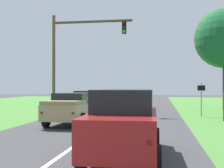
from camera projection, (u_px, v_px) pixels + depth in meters
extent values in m
plane|color=#424244|center=(97.00, 130.00, 14.73)|extent=(120.00, 120.00, 0.00)
cube|color=maroon|center=(124.00, 129.00, 9.07)|extent=(2.01, 4.92, 1.05)
cube|color=black|center=(125.00, 100.00, 9.32)|extent=(1.74, 3.06, 0.67)
cube|color=red|center=(79.00, 141.00, 6.79)|extent=(0.14, 0.06, 0.12)
cube|color=red|center=(149.00, 143.00, 6.58)|extent=(0.14, 0.06, 0.12)
cylinder|color=black|center=(102.00, 137.00, 10.70)|extent=(0.24, 0.72, 0.72)
cylinder|color=black|center=(156.00, 138.00, 10.44)|extent=(0.24, 0.72, 0.72)
cylinder|color=black|center=(82.00, 157.00, 7.70)|extent=(0.24, 0.72, 0.72)
cylinder|color=black|center=(157.00, 159.00, 7.44)|extent=(0.24, 0.72, 0.72)
cube|color=tan|center=(73.00, 110.00, 17.25)|extent=(2.06, 5.30, 0.82)
cube|color=black|center=(72.00, 98.00, 16.99)|extent=(1.76, 2.03, 0.57)
cube|color=#8F7D56|center=(64.00, 102.00, 15.64)|extent=(1.90, 2.03, 0.20)
cube|color=red|center=(42.00, 113.00, 14.83)|extent=(0.14, 0.06, 0.12)
cube|color=red|center=(73.00, 113.00, 14.54)|extent=(0.14, 0.06, 0.12)
cylinder|color=black|center=(66.00, 114.00, 19.02)|extent=(0.25, 0.80, 0.80)
cylinder|color=black|center=(96.00, 114.00, 18.68)|extent=(0.25, 0.80, 0.80)
cylinder|color=black|center=(46.00, 120.00, 15.81)|extent=(0.25, 0.80, 0.80)
cylinder|color=black|center=(82.00, 120.00, 15.47)|extent=(0.25, 0.80, 0.80)
cylinder|color=brown|center=(54.00, 64.00, 23.73)|extent=(0.24, 0.24, 7.77)
cube|color=#4C3D2B|center=(92.00, 22.00, 23.26)|extent=(6.24, 0.16, 0.16)
cube|color=black|center=(124.00, 28.00, 22.86)|extent=(0.32, 0.28, 0.90)
sphere|color=black|center=(124.00, 23.00, 22.71)|extent=(0.22, 0.22, 0.22)
sphere|color=black|center=(124.00, 27.00, 22.71)|extent=(0.22, 0.22, 0.22)
sphere|color=#1ED83F|center=(124.00, 31.00, 22.71)|extent=(0.22, 0.22, 0.22)
cylinder|color=gray|center=(201.00, 100.00, 21.33)|extent=(0.08, 0.08, 2.39)
cube|color=white|center=(201.00, 88.00, 21.31)|extent=(0.60, 0.03, 0.44)
cube|color=black|center=(201.00, 88.00, 21.29)|extent=(0.52, 0.01, 0.36)
cube|color=silver|center=(91.00, 101.00, 27.75)|extent=(4.39, 1.99, 0.81)
cube|color=black|center=(89.00, 94.00, 27.78)|extent=(2.65, 1.71, 0.58)
cube|color=red|center=(113.00, 102.00, 26.73)|extent=(0.06, 0.14, 0.12)
cube|color=red|center=(115.00, 101.00, 28.23)|extent=(0.06, 0.14, 0.12)
cylinder|color=black|center=(75.00, 106.00, 27.00)|extent=(0.69, 0.24, 0.68)
cylinder|color=black|center=(80.00, 105.00, 28.84)|extent=(0.69, 0.24, 0.68)
cylinder|color=black|center=(104.00, 107.00, 26.66)|extent=(0.69, 0.24, 0.68)
cylinder|color=black|center=(107.00, 105.00, 28.50)|extent=(0.69, 0.24, 0.68)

